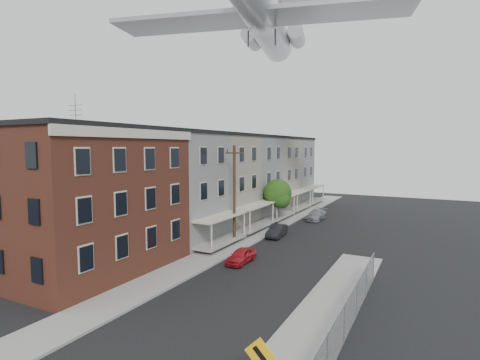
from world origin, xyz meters
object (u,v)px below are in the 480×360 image
object	(u,v)px
car_near	(241,256)
car_far	(316,215)
street_tree	(278,195)
car_mid	(277,231)
utility_pole	(234,193)
airplane	(261,13)

from	to	relation	value
car_near	car_far	world-z (taller)	car_far
street_tree	car_near	distance (m)	15.11
street_tree	car_far	xyz separation A→B (m)	(3.09, 4.68, -2.83)
car_near	car_mid	xyz separation A→B (m)	(-0.70, 9.06, 0.04)
car_far	utility_pole	bearing A→B (deg)	-101.59
street_tree	car_mid	xyz separation A→B (m)	(2.07, -5.51, -2.85)
car_near	street_tree	bearing A→B (deg)	100.96
car_mid	utility_pole	bearing A→B (deg)	-123.54
utility_pole	airplane	bearing A→B (deg)	89.07
street_tree	car_mid	world-z (taller)	street_tree
street_tree	car_far	world-z (taller)	street_tree
car_mid	street_tree	bearing A→B (deg)	105.60
street_tree	car_far	distance (m)	6.28
car_near	airplane	world-z (taller)	airplane
utility_pole	car_near	size ratio (longest dim) A/B	2.72
car_mid	airplane	xyz separation A→B (m)	(-2.31, 1.03, 21.40)
street_tree	car_mid	bearing A→B (deg)	-69.40
car_near	airplane	distance (m)	23.89
utility_pole	car_near	xyz separation A→B (m)	(3.10, -4.65, -4.11)
car_near	car_mid	world-z (taller)	car_mid
car_near	car_far	size ratio (longest dim) A/B	0.77
street_tree	car_near	bearing A→B (deg)	-79.22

